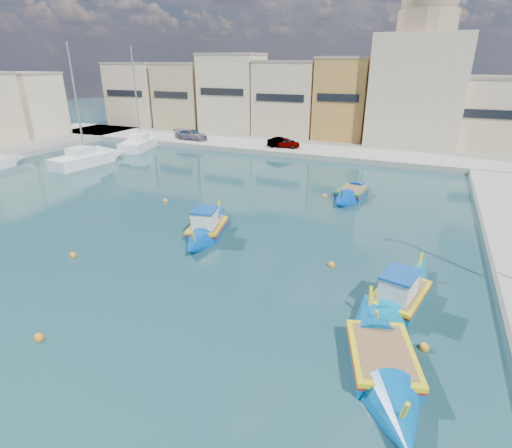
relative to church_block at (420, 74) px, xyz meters
The scene contains 12 objects.
ground 42.08m from the church_block, 104.04° to the right, with size 160.00×160.00×0.00m, color #14323E.
north_quay 15.16m from the church_block, 141.34° to the right, with size 80.00×8.00×0.60m, color gray.
north_townhouses 4.81m from the church_block, 169.17° to the right, with size 83.20×7.87×10.19m.
church_block is the anchor object (origin of this frame).
parked_cars 22.82m from the church_block, 153.98° to the right, with size 16.44×2.12×1.26m.
luzzu_turquoise_cabin 37.72m from the church_block, 86.96° to the right, with size 3.50×8.22×2.58m.
luzzu_blue_cabin 35.69m from the church_block, 105.80° to the right, with size 3.40×7.57×2.61m.
luzzu_green 24.32m from the church_block, 96.95° to the right, with size 2.58×7.41×2.29m.
luzzu_cyan_south 41.95m from the church_block, 87.55° to the right, with size 4.30×8.24×2.49m.
yacht_north 33.65m from the church_block, 157.67° to the right, with size 4.96×9.57×12.30m.
yacht_midnorth 37.30m from the church_block, 143.50° to the right, with size 3.54×8.94×12.36m.
mooring_buoys 36.55m from the church_block, 102.72° to the right, with size 18.81×21.41×0.36m.
Camera 1 is at (12.11, -12.79, 9.77)m, focal length 28.00 mm.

